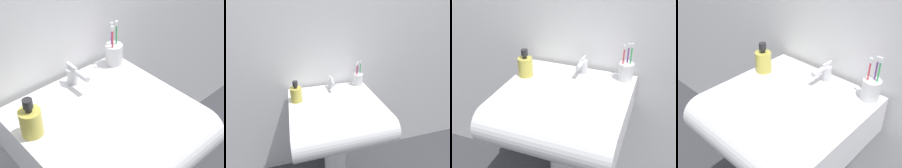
% 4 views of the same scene
% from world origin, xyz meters
% --- Properties ---
extents(sink_basin, '(0.57, 0.57, 0.16)m').
position_xyz_m(sink_basin, '(0.00, -0.06, 0.67)').
color(sink_basin, white).
rests_on(sink_basin, sink_pedestal).
extents(faucet, '(0.04, 0.12, 0.08)m').
position_xyz_m(faucet, '(0.02, 0.18, 0.80)').
color(faucet, silver).
rests_on(faucet, sink_basin).
extents(toothbrush_cup, '(0.07, 0.07, 0.19)m').
position_xyz_m(toothbrush_cup, '(0.23, 0.19, 0.80)').
color(toothbrush_cup, white).
rests_on(toothbrush_cup, sink_basin).
extents(soap_bottle, '(0.07, 0.07, 0.14)m').
position_xyz_m(soap_bottle, '(-0.23, 0.06, 0.81)').
color(soap_bottle, gold).
rests_on(soap_bottle, sink_basin).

